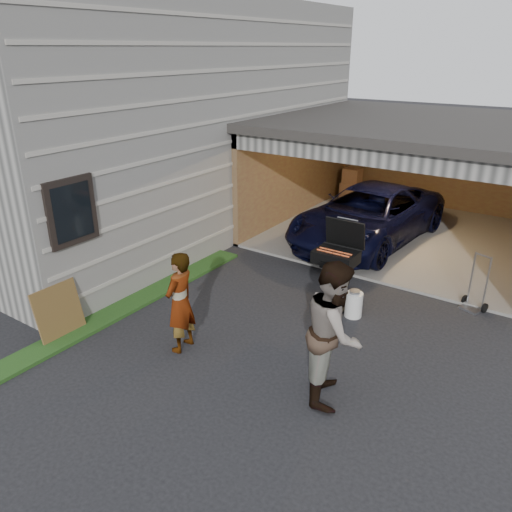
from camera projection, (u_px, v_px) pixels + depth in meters
The scene contains 11 objects.
ground at pixel (227, 343), 8.09m from camera, with size 80.00×80.00×0.00m, color black.
house at pixel (137, 116), 13.20m from camera, with size 7.00×11.00×5.50m, color #474744.
groundcover_strip at pixel (86, 327), 8.50m from camera, with size 0.50×8.00×0.06m, color #193814.
garage at pixel (420, 161), 12.13m from camera, with size 6.80×6.30×2.90m.
minivan at pixel (368, 218), 11.94m from camera, with size 2.19×4.76×1.32m, color black.
woman at pixel (180, 302), 7.66m from camera, with size 0.60×0.39×1.64m, color silver.
man at pixel (334, 332), 6.53m from camera, with size 0.97×0.75×1.99m, color #451E1B.
bbq_grill at pixel (337, 260), 8.80m from camera, with size 0.74×0.65×1.64m.
propane_tank at pixel (354, 305), 8.83m from camera, with size 0.30×0.30×0.46m, color white.
plywood_panel at pixel (59, 312), 8.14m from camera, with size 0.04×0.81×0.91m, color brown.
hand_truck at pixel (474, 299), 9.07m from camera, with size 0.48×0.44×1.08m.
Camera 1 is at (4.30, -5.43, 4.44)m, focal length 35.00 mm.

